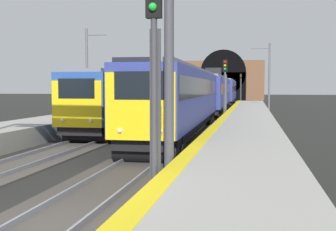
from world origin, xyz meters
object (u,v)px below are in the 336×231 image
object	(u,v)px
railway_signal_mid	(225,84)
overhead_signal_gantry	(34,1)
catenary_mast_near	(87,73)
train_main_approaching	(213,93)
train_adjacent_platform	(176,93)
railway_signal_far	(241,85)
railway_signal_near	(154,69)
catenary_mast_far	(269,77)

from	to	relation	value
railway_signal_mid	overhead_signal_gantry	xyz separation A→B (m)	(-25.70, 4.10, 2.38)
catenary_mast_near	train_main_approaching	bearing A→B (deg)	-46.78
railway_signal_mid	catenary_mast_near	distance (m)	12.40
train_adjacent_platform	railway_signal_far	xyz separation A→B (m)	(37.76, -6.34, 0.98)
railway_signal_far	railway_signal_near	bearing A→B (deg)	0.00
train_adjacent_platform	catenary_mast_far	distance (m)	10.77
catenary_mast_far	railway_signal_mid	bearing A→B (deg)	162.55
train_adjacent_platform	railway_signal_near	size ratio (longest dim) A/B	10.25
railway_signal_far	catenary_mast_far	distance (m)	36.31
train_main_approaching	overhead_signal_gantry	world-z (taller)	overhead_signal_gantry
railway_signal_mid	catenary_mast_far	bearing A→B (deg)	162.55
train_main_approaching	railway_signal_far	distance (m)	39.89
train_main_approaching	catenary_mast_far	size ratio (longest dim) A/B	8.08
catenary_mast_far	railway_signal_near	bearing A→B (deg)	174.19
train_main_approaching	overhead_signal_gantry	bearing A→B (deg)	-4.46
railway_signal_near	catenary_mast_near	world-z (taller)	catenary_mast_near
railway_signal_mid	railway_signal_far	bearing A→B (deg)	-180.00
train_main_approaching	catenary_mast_far	distance (m)	7.29
train_main_approaching	catenary_mast_near	bearing A→B (deg)	-47.59
overhead_signal_gantry	railway_signal_near	bearing A→B (deg)	-114.09
railway_signal_far	catenary_mast_near	size ratio (longest dim) A/B	0.68
railway_signal_mid	catenary_mast_far	size ratio (longest dim) A/B	0.67
railway_signal_near	overhead_signal_gantry	world-z (taller)	overhead_signal_gantry
railway_signal_near	catenary_mast_far	xyz separation A→B (m)	(40.70, -4.14, 0.64)
train_adjacent_platform	catenary_mast_near	xyz separation A→B (m)	(-11.94, 6.01, 1.95)
train_adjacent_platform	railway_signal_mid	distance (m)	13.15
train_adjacent_platform	overhead_signal_gantry	world-z (taller)	overhead_signal_gantry
overhead_signal_gantry	catenary_mast_far	bearing A→B (deg)	-11.97
railway_signal_far	catenary_mast_far	bearing A→B (deg)	6.55
catenary_mast_near	overhead_signal_gantry	bearing A→B (deg)	-161.90
railway_signal_mid	catenary_mast_near	size ratio (longest dim) A/B	0.65
railway_signal_mid	overhead_signal_gantry	bearing A→B (deg)	-9.06
railway_signal_far	catenary_mast_far	world-z (taller)	catenary_mast_far
train_main_approaching	railway_signal_mid	bearing A→B (deg)	10.38
train_adjacent_platform	railway_signal_mid	xyz separation A→B (m)	(-11.48, -6.34, 0.96)
train_main_approaching	catenary_mast_far	bearing A→B (deg)	121.37
train_adjacent_platform	railway_signal_near	xyz separation A→B (m)	(-39.01, -6.34, 1.18)
railway_signal_mid	overhead_signal_gantry	distance (m)	26.13
train_adjacent_platform	railway_signal_near	bearing A→B (deg)	8.40
train_adjacent_platform	catenary_mast_far	xyz separation A→B (m)	(1.69, -10.48, 1.82)
train_main_approaching	railway_signal_near	world-z (taller)	railway_signal_near
train_main_approaching	train_adjacent_platform	distance (m)	4.94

